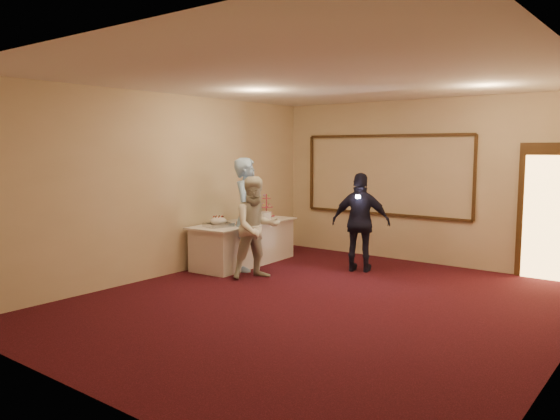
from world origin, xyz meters
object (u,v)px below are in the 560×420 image
object	(u,v)px
pavlova_tray	(218,222)
tart	(243,223)
cupcake_stand	(266,207)
buffet_table	(244,243)
plate_stack_a	(247,217)
plate_stack_b	(266,216)
guest	(361,222)
man	(248,214)
woman	(256,228)

from	to	relation	value
pavlova_tray	tart	xyz separation A→B (m)	(0.18, 0.44, -0.05)
cupcake_stand	tart	distance (m)	1.32
buffet_table	plate_stack_a	world-z (taller)	plate_stack_a
plate_stack_b	guest	xyz separation A→B (m)	(1.79, 0.38, -0.01)
cupcake_stand	plate_stack_b	world-z (taller)	cupcake_stand
man	woman	size ratio (longest dim) A/B	1.18
buffet_table	man	world-z (taller)	man
pavlova_tray	woman	size ratio (longest dim) A/B	0.33
woman	tart	bearing A→B (deg)	84.83
pavlova_tray	plate_stack_b	xyz separation A→B (m)	(0.16, 1.10, 0.01)
cupcake_stand	man	bearing A→B (deg)	-64.06
buffet_table	pavlova_tray	size ratio (longest dim) A/B	4.26
cupcake_stand	woman	xyz separation A→B (m)	(1.13, -1.66, -0.11)
buffet_table	plate_stack_b	size ratio (longest dim) A/B	11.19
pavlova_tray	man	size ratio (longest dim) A/B	0.28
plate_stack_a	plate_stack_b	size ratio (longest dim) A/B	1.01
man	woman	distance (m)	0.65
plate_stack_a	tart	world-z (taller)	plate_stack_a
cupcake_stand	guest	xyz separation A→B (m)	(2.23, -0.19, -0.09)
man	woman	world-z (taller)	man
tart	woman	xyz separation A→B (m)	(0.66, -0.43, 0.03)
tart	man	world-z (taller)	man
pavlova_tray	plate_stack_a	size ratio (longest dim) A/B	2.60
plate_stack_a	man	xyz separation A→B (m)	(0.38, -0.43, 0.12)
plate_stack_b	cupcake_stand	bearing A→B (deg)	128.26
cupcake_stand	woman	size ratio (longest dim) A/B	0.29
plate_stack_a	guest	xyz separation A→B (m)	(1.99, 0.67, -0.01)
plate_stack_b	guest	bearing A→B (deg)	11.88
plate_stack_a	man	bearing A→B (deg)	-48.07
plate_stack_b	guest	world-z (taller)	guest
pavlova_tray	man	world-z (taller)	man
buffet_table	guest	bearing A→B (deg)	20.99
man	woman	xyz separation A→B (m)	(0.50, -0.38, -0.15)
buffet_table	plate_stack_a	bearing A→B (deg)	87.94
plate_stack_a	buffet_table	bearing A→B (deg)	-92.06
cupcake_stand	plate_stack_a	distance (m)	0.90
cupcake_stand	pavlova_tray	bearing A→B (deg)	-80.29
guest	pavlova_tray	bearing A→B (deg)	17.59
buffet_table	woman	bearing A→B (deg)	-38.69
man	guest	distance (m)	1.95
guest	man	bearing A→B (deg)	14.77
woman	guest	distance (m)	1.84
pavlova_tray	man	distance (m)	0.53
buffet_table	plate_stack_a	xyz separation A→B (m)	(0.00, 0.09, 0.47)
buffet_table	plate_stack_b	xyz separation A→B (m)	(0.20, 0.39, 0.47)
buffet_table	woman	world-z (taller)	woman
plate_stack_b	buffet_table	bearing A→B (deg)	-117.73
woman	guest	size ratio (longest dim) A/B	0.98
plate_stack_a	tart	distance (m)	0.43
plate_stack_a	woman	size ratio (longest dim) A/B	0.13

